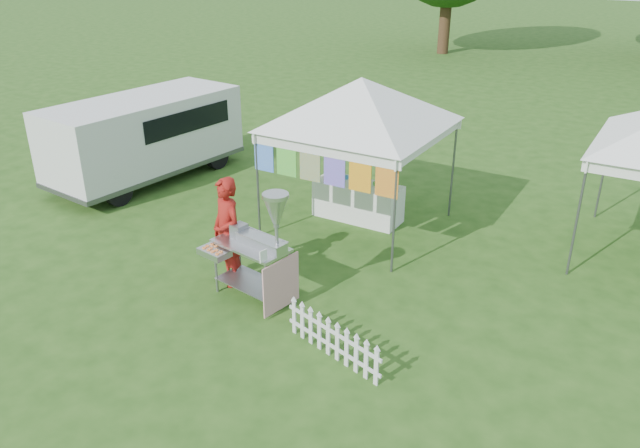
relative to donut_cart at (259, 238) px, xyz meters
The scene contains 7 objects.
ground 1.15m from the donut_cart, 113.28° to the right, with size 120.00×120.00×0.00m, color #254A15.
canopy_main 3.85m from the donut_cart, 90.82° to the left, with size 4.24×4.24×3.45m.
donut_cart is the anchor object (origin of this frame).
vendor 0.89m from the donut_cart, 164.14° to the left, with size 0.68×0.45×1.87m, color maroon.
cargo_van 6.56m from the donut_cart, 149.62° to the left, with size 2.35×4.88×1.96m.
picket_fence 2.03m from the donut_cart, 21.92° to the right, with size 1.74×0.52×0.56m.
display_table 3.76m from the donut_cart, 93.24° to the left, with size 1.80×0.70×0.78m, color white.
Camera 1 is at (5.28, -6.78, 5.35)m, focal length 35.00 mm.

